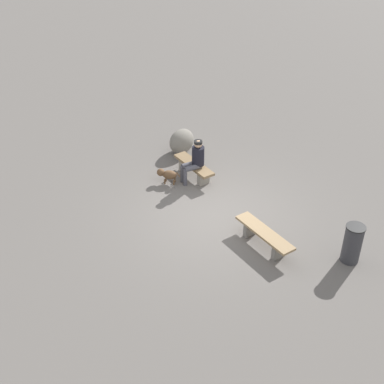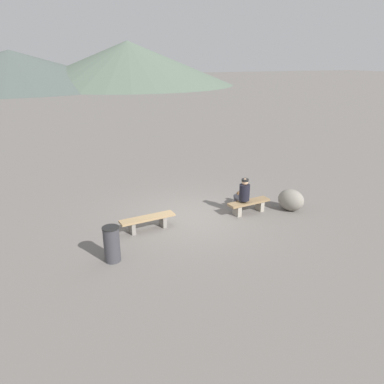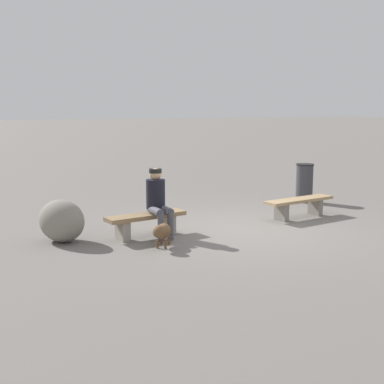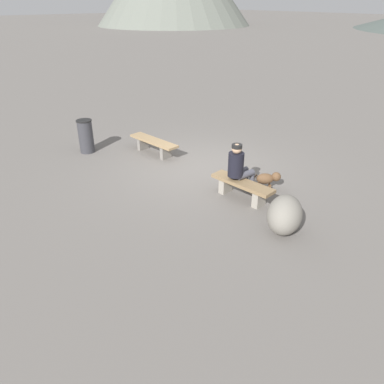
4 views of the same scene
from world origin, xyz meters
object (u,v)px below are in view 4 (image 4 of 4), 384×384
(bench_left, at_px, (154,144))
(trash_bin, at_px, (86,136))
(bench_right, at_px, (242,187))
(seated_person, at_px, (239,166))
(boulder, at_px, (285,215))
(dog, at_px, (268,178))

(bench_left, height_order, trash_bin, trash_bin)
(bench_right, distance_m, seated_person, 0.48)
(trash_bin, bearing_deg, seated_person, 18.52)
(bench_left, bearing_deg, seated_person, -5.37)
(trash_bin, height_order, boulder, trash_bin)
(bench_left, xyz_separation_m, boulder, (5.00, -0.29, 0.07))
(bench_right, relative_size, seated_person, 1.24)
(seated_person, bearing_deg, bench_left, -177.74)
(bench_right, xyz_separation_m, boulder, (1.46, -0.33, 0.08))
(boulder, bearing_deg, dog, 141.06)
(bench_right, relative_size, trash_bin, 1.62)
(dog, relative_size, trash_bin, 0.58)
(bench_left, distance_m, dog, 3.68)
(trash_bin, distance_m, boulder, 6.44)
(trash_bin, bearing_deg, boulder, 10.48)
(bench_right, relative_size, boulder, 1.71)
(dog, bearing_deg, boulder, -90.40)
(bench_right, height_order, boulder, boulder)
(seated_person, bearing_deg, dog, 72.74)
(bench_right, distance_m, trash_bin, 5.10)
(bench_left, xyz_separation_m, seated_person, (3.34, 0.10, 0.41))
(bench_left, distance_m, seated_person, 3.36)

